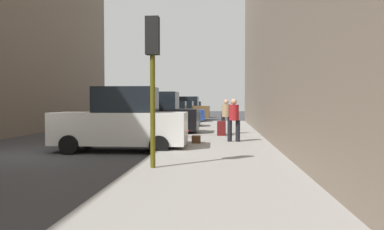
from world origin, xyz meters
name	(u,v)px	position (x,y,z in m)	size (l,w,h in m)	color
ground_plane	(31,155)	(0.00, 0.00, 0.00)	(120.00, 120.00, 0.00)	#38383A
sidewalk	(217,155)	(6.00, 0.00, 0.07)	(4.00, 40.00, 0.15)	gray
parked_white_van	(122,122)	(2.65, 1.28, 1.03)	(4.64, 2.14, 2.25)	silver
parked_black_suv	(155,115)	(2.65, 7.55, 1.03)	(4.62, 2.09, 2.25)	black
parked_dark_green_sedan	(169,115)	(2.65, 12.83, 0.85)	(4.26, 2.18, 1.79)	#193828
parked_blue_sedan	(179,113)	(2.65, 18.61, 0.85)	(4.20, 2.06, 1.79)	navy
parked_bronze_suv	(186,109)	(2.65, 23.98, 1.03)	(4.65, 2.16, 2.25)	brown
parked_silver_sedan	(191,110)	(2.65, 30.12, 0.85)	(4.22, 2.09, 1.79)	#B7BABF
fire_hydrant	(184,130)	(4.45, 4.94, 0.50)	(0.42, 0.22, 0.70)	red
traffic_light	(153,59)	(4.50, -2.72, 2.76)	(0.32, 0.32, 3.60)	#514C0F
pedestrian_in_tan_coat	(226,115)	(6.34, 6.92, 1.10)	(0.51, 0.41, 1.71)	black
pedestrian_in_red_jacket	(234,118)	(6.61, 3.41, 1.10)	(0.50, 0.41, 1.71)	black
rolling_suitcase	(221,128)	(6.11, 6.13, 0.49)	(0.41, 0.59, 1.04)	#591414
duffel_bag	(196,139)	(5.15, 2.80, 0.29)	(0.32, 0.44, 0.28)	#472D19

